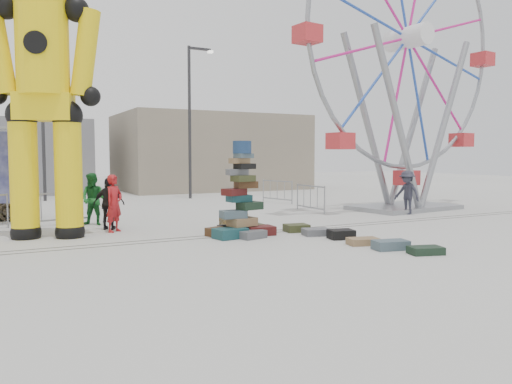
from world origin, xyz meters
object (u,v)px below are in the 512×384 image
ferris_wheel (407,60)px  pedestrian_black (109,204)px  crash_test_dummy (44,87)px  barricade_wheel_back (277,191)px  lamp_post_left (44,111)px  pedestrian_red (114,203)px  pedestrian_green (93,199)px  barricade_dummy_c (57,209)px  pedestrian_grey (407,192)px  barricade_wheel_front (310,198)px  steamer_trunk (234,220)px  suitcase_tower (241,209)px  lamp_post_right (191,114)px

ferris_wheel → pedestrian_black: (-12.27, -0.14, -5.43)m
crash_test_dummy → barricade_wheel_back: size_ratio=3.92×
lamp_post_left → pedestrian_red: 12.63m
pedestrian_red → pedestrian_green: (-0.30, 1.80, -0.00)m
barricade_dummy_c → pedestrian_grey: pedestrian_grey is taller
barricade_dummy_c → pedestrian_red: (1.35, -2.32, 0.31)m
barricade_wheel_front → pedestrian_green: 8.50m
steamer_trunk → pedestrian_red: (-3.70, 0.48, 0.67)m
suitcase_tower → pedestrian_green: 5.35m
pedestrian_red → pedestrian_black: pedestrian_red is taller
barricade_wheel_front → pedestrian_black: 8.33m
barricade_wheel_back → pedestrian_green: bearing=-80.4°
lamp_post_left → barricade_dummy_c: 10.52m
lamp_post_right → barricade_wheel_back: 6.42m
lamp_post_right → pedestrian_red: bearing=-121.5°
steamer_trunk → barricade_wheel_front: barricade_wheel_front is taller
lamp_post_right → steamer_trunk: (-2.46, -10.54, -4.29)m
barricade_dummy_c → pedestrian_black: bearing=-62.1°
barricade_wheel_back → pedestrian_red: 10.71m
lamp_post_right → steamer_trunk: bearing=-103.1°
suitcase_tower → pedestrian_black: bearing=130.1°
barricade_wheel_front → pedestrian_green: pedestrian_green is taller
barricade_wheel_back → pedestrian_red: pedestrian_red is taller
crash_test_dummy → steamer_trunk: (5.56, -0.21, -3.94)m
barricade_dummy_c → ferris_wheel: bearing=-15.6°
lamp_post_left → barricade_dummy_c: lamp_post_left is taller
barricade_wheel_front → pedestrian_green: size_ratio=1.17×
suitcase_tower → ferris_wheel: bearing=12.5°
steamer_trunk → pedestrian_red: pedestrian_red is taller
crash_test_dummy → steamer_trunk: size_ratio=9.62×
crash_test_dummy → barricade_wheel_back: (10.84, 6.10, -3.58)m
barricade_dummy_c → pedestrian_black: pedestrian_black is taller
lamp_post_right → crash_test_dummy: lamp_post_right is taller
lamp_post_right → ferris_wheel: size_ratio=0.63×
barricade_wheel_back → crash_test_dummy: bearing=-74.5°
lamp_post_left → steamer_trunk: 14.01m
suitcase_tower → pedestrian_grey: suitcase_tower is taller
suitcase_tower → steamer_trunk: 2.10m
pedestrian_black → pedestrian_grey: 11.15m
lamp_post_left → barricade_wheel_back: size_ratio=4.00×
ferris_wheel → barricade_wheel_back: bearing=116.4°
ferris_wheel → pedestrian_green: 13.68m
lamp_post_left → barricade_wheel_back: (9.81, -6.23, -3.93)m
ferris_wheel → barricade_wheel_front: bearing=158.9°
steamer_trunk → pedestrian_black: bearing=153.5°
lamp_post_left → pedestrian_green: 10.90m
pedestrian_red → barricade_dummy_c: bearing=81.6°
crash_test_dummy → steamer_trunk: crash_test_dummy is taller
barricade_dummy_c → lamp_post_left: bearing=78.2°
lamp_post_right → barricade_wheel_front: (2.03, -8.28, -3.93)m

